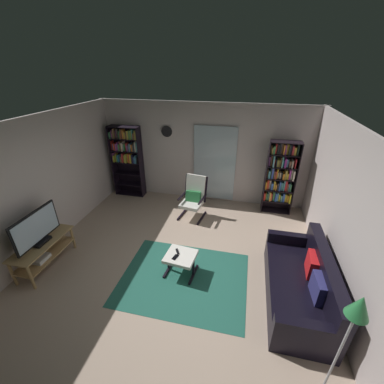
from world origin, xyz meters
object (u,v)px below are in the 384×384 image
object	(u,v)px
tv_stand	(43,251)
cell_phone	(175,257)
bookshelf_near_sofa	(280,176)
leather_sofa	(301,285)
bookshelf_near_tv	(127,154)
television	(37,229)
ottoman	(181,258)
floor_lamp_by_sofa	(353,321)
lounge_armchair	(194,196)
wall_clock	(167,131)
tv_remote	(177,252)

from	to	relation	value
tv_stand	cell_phone	bearing A→B (deg)	7.29
bookshelf_near_sofa	leather_sofa	world-z (taller)	bookshelf_near_sofa
bookshelf_near_tv	cell_phone	world-z (taller)	bookshelf_near_tv
television	ottoman	world-z (taller)	television
ottoman	cell_phone	size ratio (longest dim) A/B	4.04
floor_lamp_by_sofa	lounge_armchair	bearing A→B (deg)	122.61
leather_sofa	ottoman	xyz separation A→B (m)	(-2.00, 0.12, 0.03)
lounge_armchair	tv_stand	bearing A→B (deg)	-134.24
television	leather_sofa	xyz separation A→B (m)	(4.51, 0.25, -0.52)
bookshelf_near_tv	wall_clock	world-z (taller)	wall_clock
tv_stand	ottoman	bearing A→B (deg)	8.85
bookshelf_near_tv	wall_clock	distance (m)	1.30
bookshelf_near_sofa	ottoman	xyz separation A→B (m)	(-1.80, -2.65, -0.64)
bookshelf_near_sofa	cell_phone	distance (m)	3.35
tv_stand	cell_phone	size ratio (longest dim) A/B	8.45
ottoman	tv_remote	bearing A→B (deg)	138.66
tv_stand	wall_clock	world-z (taller)	wall_clock
bookshelf_near_tv	floor_lamp_by_sofa	world-z (taller)	bookshelf_near_tv
floor_lamp_by_sofa	wall_clock	xyz separation A→B (m)	(-3.15, 4.38, 0.50)
wall_clock	tv_stand	bearing A→B (deg)	-113.10
leather_sofa	ottoman	size ratio (longest dim) A/B	3.48
television	tv_remote	size ratio (longest dim) A/B	6.75
television	wall_clock	size ratio (longest dim) A/B	3.35
television	leather_sofa	distance (m)	4.54
bookshelf_near_sofa	ottoman	world-z (taller)	bookshelf_near_sofa
cell_phone	floor_lamp_by_sofa	world-z (taller)	floor_lamp_by_sofa
tv_stand	television	world-z (taller)	television
television	wall_clock	bearing A→B (deg)	66.79
bookshelf_near_tv	floor_lamp_by_sofa	bearing A→B (deg)	-44.66
television	floor_lamp_by_sofa	xyz separation A→B (m)	(4.53, -1.15, 0.53)
bookshelf_near_tv	wall_clock	size ratio (longest dim) A/B	6.80
bookshelf_near_tv	cell_phone	distance (m)	3.61
television	leather_sofa	bearing A→B (deg)	3.13
leather_sofa	tv_remote	distance (m)	2.09
tv_stand	lounge_armchair	xyz separation A→B (m)	(2.30, 2.36, 0.19)
lounge_armchair	wall_clock	world-z (taller)	wall_clock
tv_stand	floor_lamp_by_sofa	bearing A→B (deg)	-13.94
tv_stand	television	distance (m)	0.48
leather_sofa	lounge_armchair	bearing A→B (deg)	136.46
ottoman	tv_remote	world-z (taller)	tv_remote
leather_sofa	wall_clock	world-z (taller)	wall_clock
tv_remote	cell_phone	size ratio (longest dim) A/B	1.03
wall_clock	ottoman	bearing A→B (deg)	-68.67
ottoman	cell_phone	bearing A→B (deg)	-132.71
television	lounge_armchair	bearing A→B (deg)	45.51
tv_stand	tv_remote	bearing A→B (deg)	10.63
cell_phone	tv_remote	bearing A→B (deg)	107.16
floor_lamp_by_sofa	wall_clock	bearing A→B (deg)	125.70
wall_clock	lounge_armchair	bearing A→B (deg)	-44.22
bookshelf_near_sofa	leather_sofa	size ratio (longest dim) A/B	0.93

